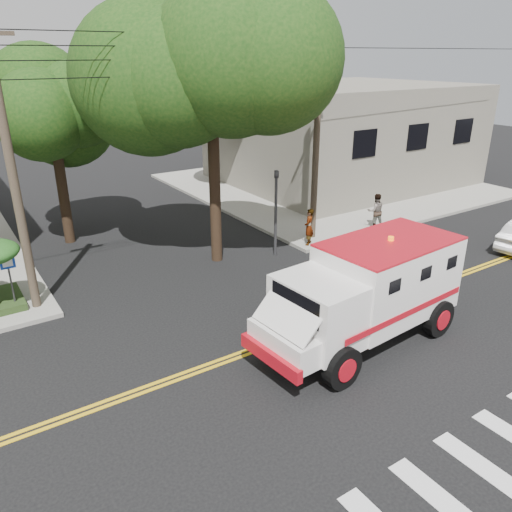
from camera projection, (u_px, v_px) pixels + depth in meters
ground at (280, 340)px, 14.78m from camera, size 100.00×100.00×0.00m
sidewalk_ne at (327, 184)px, 32.07m from camera, size 17.00×17.00×0.15m
building_right at (342, 133)px, 32.06m from camera, size 14.00×12.00×6.00m
utility_pole_left at (13, 176)px, 14.86m from camera, size 0.28×0.28×9.00m
utility_pole_right at (316, 140)px, 21.09m from camera, size 0.28×0.28×9.00m
tree_main at (226, 74)px, 17.85m from camera, size 6.08×5.70×9.85m
tree_left at (60, 110)px, 20.36m from camera, size 4.48×4.20×7.70m
tree_right at (246, 86)px, 29.18m from camera, size 4.80×4.50×8.20m
traffic_signal at (276, 204)px, 20.20m from camera, size 0.15×0.18×3.60m
accessibility_sign at (10, 274)px, 15.87m from camera, size 0.45×0.10×2.02m
armored_truck at (367, 289)px, 14.18m from camera, size 6.65×3.03×2.96m
pedestrian_a at (309, 227)px, 21.48m from camera, size 0.69×0.67×1.60m
pedestrian_b at (376, 211)px, 23.53m from camera, size 1.01×0.92×1.67m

